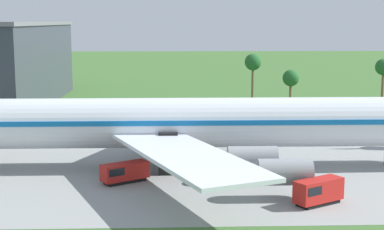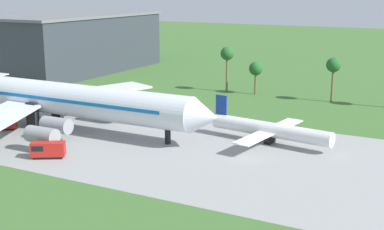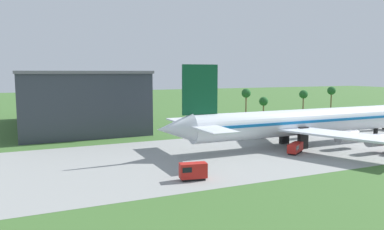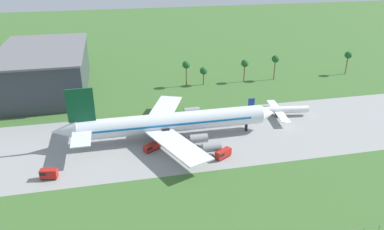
# 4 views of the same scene
# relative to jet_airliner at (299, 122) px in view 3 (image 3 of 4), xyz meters

# --- Properties ---
(jet_airliner) EXTENTS (75.30, 54.79, 20.18)m
(jet_airliner) POSITION_rel_jet_airliner_xyz_m (0.00, 0.00, 0.00)
(jet_airliner) COLOR silver
(jet_airliner) RESTS_ON ground_plane
(baggage_tug) EXTENTS (4.96, 2.79, 2.99)m
(baggage_tug) POSITION_rel_jet_airliner_xyz_m (-37.18, -16.72, -4.32)
(baggage_tug) COLOR black
(baggage_tug) RESTS_ON ground_plane
(fuel_truck) EXTENTS (5.92, 4.81, 2.35)m
(fuel_truck) POSITION_rel_jet_airliner_xyz_m (-7.10, -7.11, -4.64)
(fuel_truck) COLOR black
(fuel_truck) RESTS_ON ground_plane
(terminal_building) EXTENTS (36.72, 61.20, 18.87)m
(terminal_building) POSITION_rel_jet_airliner_xyz_m (-46.94, 59.46, 3.54)
(terminal_building) COLOR #333842
(terminal_building) RESTS_ON ground_plane
(palm_tree_row) EXTENTS (86.82, 3.60, 12.20)m
(palm_tree_row) POSITION_rel_jet_airliner_xyz_m (49.04, 50.33, 3.18)
(palm_tree_row) COLOR brown
(palm_tree_row) RESTS_ON ground_plane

